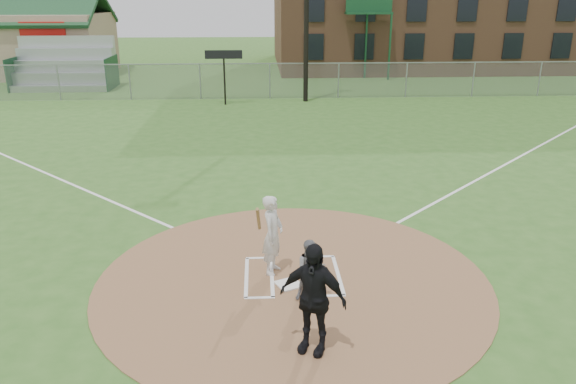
{
  "coord_description": "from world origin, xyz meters",
  "views": [
    {
      "loc": [
        -0.67,
        -10.72,
        5.84
      ],
      "look_at": [
        0.0,
        2.0,
        1.3
      ],
      "focal_mm": 35.0,
      "sensor_mm": 36.0,
      "label": 1
    }
  ],
  "objects_px": {
    "batter_at_plate": "(273,235)",
    "catcher": "(311,270)",
    "umpire": "(313,298)",
    "home_plate": "(289,284)"
  },
  "relations": [
    {
      "from": "batter_at_plate",
      "to": "home_plate",
      "type": "bearing_deg",
      "value": -62.7
    },
    {
      "from": "home_plate",
      "to": "umpire",
      "type": "relative_size",
      "value": 0.24
    },
    {
      "from": "home_plate",
      "to": "batter_at_plate",
      "type": "relative_size",
      "value": 0.27
    },
    {
      "from": "home_plate",
      "to": "catcher",
      "type": "xyz_separation_m",
      "value": [
        0.41,
        -0.58,
        0.62
      ]
    },
    {
      "from": "catcher",
      "to": "umpire",
      "type": "xyz_separation_m",
      "value": [
        -0.13,
        -1.7,
        0.36
      ]
    },
    {
      "from": "home_plate",
      "to": "batter_at_plate",
      "type": "distance_m",
      "value": 1.12
    },
    {
      "from": "umpire",
      "to": "batter_at_plate",
      "type": "xyz_separation_m",
      "value": [
        -0.59,
        2.89,
        -0.11
      ]
    },
    {
      "from": "home_plate",
      "to": "batter_at_plate",
      "type": "bearing_deg",
      "value": 117.3
    },
    {
      "from": "batter_at_plate",
      "to": "catcher",
      "type": "bearing_deg",
      "value": -58.81
    },
    {
      "from": "catcher",
      "to": "umpire",
      "type": "relative_size",
      "value": 0.64
    }
  ]
}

